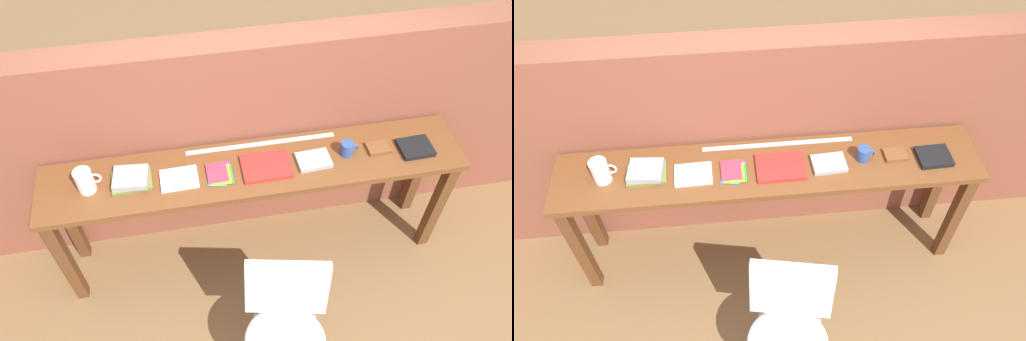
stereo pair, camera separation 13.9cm
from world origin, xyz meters
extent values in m
plane|color=brown|center=(0.00, 0.00, 0.00)|extent=(40.00, 40.00, 0.00)
cube|color=brown|center=(0.00, 0.64, 0.76)|extent=(6.00, 0.20, 1.53)
cube|color=brown|center=(0.00, 0.30, 0.86)|extent=(2.50, 0.44, 0.04)
cube|color=#5B341A|center=(-1.19, 0.14, 0.42)|extent=(0.07, 0.07, 0.84)
cube|color=#5B341A|center=(1.19, 0.14, 0.42)|extent=(0.07, 0.07, 0.84)
cube|color=#5B341A|center=(-1.19, 0.46, 0.42)|extent=(0.07, 0.07, 0.84)
cube|color=#5B341A|center=(1.19, 0.46, 0.42)|extent=(0.07, 0.07, 0.84)
cube|color=silver|center=(0.05, -0.40, 0.69)|extent=(0.45, 0.19, 0.40)
cylinder|color=#B2B2B7|center=(-0.12, -0.40, 0.21)|extent=(0.02, 0.02, 0.41)
cylinder|color=#B2B2B7|center=(0.20, -0.46, 0.21)|extent=(0.02, 0.02, 0.41)
cylinder|color=white|center=(-0.95, 0.30, 0.96)|extent=(0.10, 0.10, 0.15)
cone|color=white|center=(-0.95, 0.27, 1.04)|extent=(0.04, 0.03, 0.04)
torus|color=white|center=(-0.89, 0.30, 0.96)|extent=(0.07, 0.01, 0.07)
cube|color=olive|center=(-0.71, 0.30, 0.89)|extent=(0.23, 0.18, 0.02)
cube|color=#9E9EA3|center=(-0.71, 0.31, 0.92)|extent=(0.21, 0.18, 0.03)
cube|color=white|center=(-0.44, 0.28, 0.89)|extent=(0.22, 0.17, 0.02)
cube|color=purple|center=(-0.20, 0.28, 0.88)|extent=(0.13, 0.16, 0.00)
cube|color=#3399D8|center=(-0.22, 0.27, 0.88)|extent=(0.13, 0.18, 0.00)
cube|color=green|center=(-0.20, 0.26, 0.89)|extent=(0.12, 0.14, 0.00)
cube|color=yellow|center=(-0.21, 0.26, 0.89)|extent=(0.12, 0.14, 0.00)
cube|color=#E5334C|center=(-0.22, 0.28, 0.89)|extent=(0.12, 0.16, 0.00)
cube|color=red|center=(0.06, 0.28, 0.89)|extent=(0.29, 0.21, 0.02)
cube|color=#9E9EA3|center=(0.35, 0.27, 0.89)|extent=(0.20, 0.16, 0.03)
cylinder|color=#2D4C8C|center=(0.55, 0.30, 0.93)|extent=(0.08, 0.08, 0.09)
torus|color=#2D4C8C|center=(0.60, 0.30, 0.93)|extent=(0.06, 0.01, 0.06)
cube|color=brown|center=(0.75, 0.30, 0.89)|extent=(0.13, 0.10, 0.02)
cube|color=black|center=(0.97, 0.26, 0.89)|extent=(0.20, 0.17, 0.03)
cube|color=silver|center=(0.07, 0.47, 0.88)|extent=(0.91, 0.03, 0.00)
camera|label=1|loc=(-0.33, -1.57, 3.08)|focal=35.00mm
camera|label=2|loc=(-0.19, -1.59, 3.08)|focal=35.00mm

